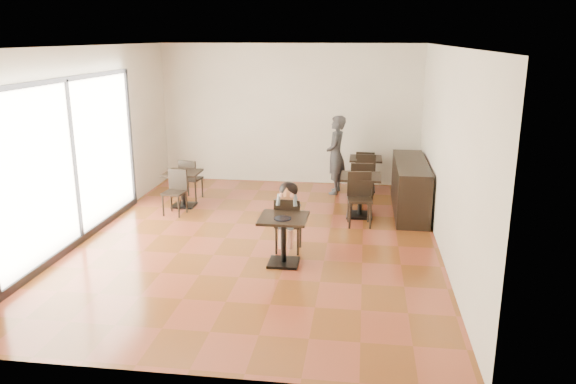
% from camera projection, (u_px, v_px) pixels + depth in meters
% --- Properties ---
extents(floor, '(6.00, 8.00, 0.01)m').
position_uv_depth(floor, '(259.00, 240.00, 9.57)').
color(floor, brown).
rests_on(floor, ground).
extents(ceiling, '(6.00, 8.00, 0.01)m').
position_uv_depth(ceiling, '(256.00, 46.00, 8.71)').
color(ceiling, silver).
rests_on(ceiling, floor).
extents(wall_back, '(6.00, 0.01, 3.20)m').
position_uv_depth(wall_back, '(290.00, 115.00, 12.96)').
color(wall_back, white).
rests_on(wall_back, floor).
extents(wall_front, '(6.00, 0.01, 3.20)m').
position_uv_depth(wall_front, '(179.00, 228.00, 5.33)').
color(wall_front, white).
rests_on(wall_front, floor).
extents(wall_left, '(0.01, 8.00, 3.20)m').
position_uv_depth(wall_left, '(84.00, 143.00, 9.53)').
color(wall_left, white).
rests_on(wall_left, floor).
extents(wall_right, '(0.01, 8.00, 3.20)m').
position_uv_depth(wall_right, '(446.00, 152.00, 8.75)').
color(wall_right, white).
rests_on(wall_right, floor).
extents(storefront_window, '(0.04, 4.50, 2.60)m').
position_uv_depth(storefront_window, '(72.00, 161.00, 9.11)').
color(storefront_window, white).
rests_on(storefront_window, floor).
extents(child_table, '(0.71, 0.71, 0.75)m').
position_uv_depth(child_table, '(284.00, 241.00, 8.46)').
color(child_table, black).
rests_on(child_table, floor).
extents(child_chair, '(0.41, 0.41, 0.91)m').
position_uv_depth(child_chair, '(288.00, 224.00, 8.96)').
color(child_chair, black).
rests_on(child_chair, floor).
extents(child, '(0.41, 0.57, 1.14)m').
position_uv_depth(child, '(288.00, 217.00, 8.93)').
color(child, slate).
rests_on(child, child_chair).
extents(plate, '(0.25, 0.25, 0.02)m').
position_uv_depth(plate, '(283.00, 218.00, 8.26)').
color(plate, black).
rests_on(plate, child_table).
extents(pizza_slice, '(0.26, 0.20, 0.06)m').
position_uv_depth(pizza_slice, '(287.00, 195.00, 8.64)').
color(pizza_slice, tan).
rests_on(pizza_slice, child).
extents(adult_patron, '(0.45, 0.65, 1.71)m').
position_uv_depth(adult_patron, '(336.00, 155.00, 12.20)').
color(adult_patron, '#3A3B3F').
rests_on(adult_patron, floor).
extents(cafe_table_mid, '(0.83, 0.83, 0.80)m').
position_uv_depth(cafe_table_mid, '(360.00, 196.00, 10.72)').
color(cafe_table_mid, black).
rests_on(cafe_table_mid, floor).
extents(cafe_table_left, '(0.77, 0.77, 0.72)m').
position_uv_depth(cafe_table_left, '(183.00, 189.00, 11.36)').
color(cafe_table_left, black).
rests_on(cafe_table_left, floor).
extents(cafe_table_back, '(0.75, 0.75, 0.75)m').
position_uv_depth(cafe_table_back, '(365.00, 174.00, 12.53)').
color(cafe_table_back, black).
rests_on(cafe_table_back, floor).
extents(chair_mid_a, '(0.48, 0.48, 0.97)m').
position_uv_depth(chair_mid_a, '(360.00, 185.00, 11.22)').
color(chair_mid_a, black).
rests_on(chair_mid_a, floor).
extents(chair_mid_b, '(0.48, 0.48, 0.97)m').
position_uv_depth(chair_mid_b, '(360.00, 200.00, 10.17)').
color(chair_mid_b, black).
rests_on(chair_mid_b, floor).
extents(chair_left_a, '(0.44, 0.44, 0.87)m').
position_uv_depth(chair_left_a, '(191.00, 179.00, 11.86)').
color(chair_left_a, black).
rests_on(chair_left_a, floor).
extents(chair_left_b, '(0.44, 0.44, 0.87)m').
position_uv_depth(chair_left_b, '(174.00, 193.00, 10.81)').
color(chair_left_b, black).
rests_on(chair_left_b, floor).
extents(chair_back_a, '(0.43, 0.43, 0.90)m').
position_uv_depth(chair_back_a, '(365.00, 170.00, 12.56)').
color(chair_back_a, black).
rests_on(chair_back_a, floor).
extents(chair_back_b, '(0.43, 0.43, 0.90)m').
position_uv_depth(chair_back_b, '(365.00, 177.00, 11.99)').
color(chair_back_b, black).
rests_on(chair_back_b, floor).
extents(service_counter, '(0.60, 2.40, 1.00)m').
position_uv_depth(service_counter, '(410.00, 187.00, 11.00)').
color(service_counter, black).
rests_on(service_counter, floor).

